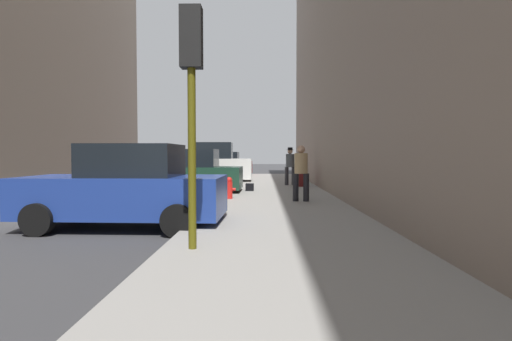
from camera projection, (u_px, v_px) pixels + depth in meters
ground_plane at (48, 216)px, 10.27m from camera, size 120.00×120.00×0.00m
sidewalk at (280, 213)px, 10.14m from camera, size 4.00×40.00×0.15m
parked_blue_sedan at (127, 188)px, 8.50m from camera, size 4.24×2.14×1.79m
parked_dark_green_sedan at (188, 174)px, 15.44m from camera, size 4.24×2.13×1.79m
parked_white_van at (210, 165)px, 21.79m from camera, size 4.63×2.12×2.25m
parked_red_hatchback at (223, 165)px, 28.57m from camera, size 4.25×2.15×1.79m
fire_hydrant at (229, 188)px, 12.91m from camera, size 0.42×0.22×0.70m
traffic_light at (192, 74)px, 5.92m from camera, size 0.32×0.32×3.60m
pedestrian_with_beanie at (290, 164)px, 18.78m from camera, size 0.52×0.45×1.78m
pedestrian_in_tan_coat at (301, 170)px, 12.18m from camera, size 0.52×0.44×1.71m
rolling_suitcase at (303, 179)px, 18.03m from camera, size 0.40×0.59×1.04m
duffel_bag at (250, 187)px, 15.86m from camera, size 0.32×0.44×0.28m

